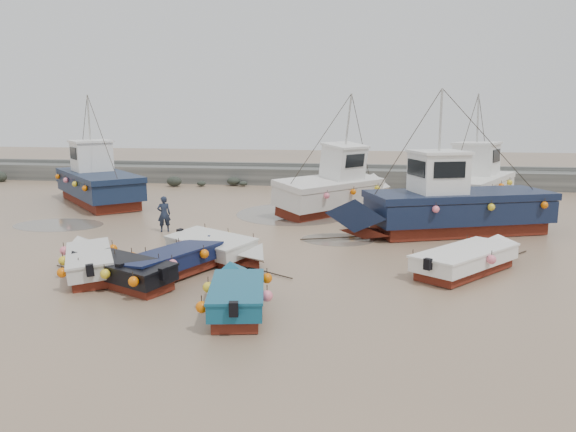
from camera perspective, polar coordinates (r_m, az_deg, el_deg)
name	(u,v)px	position (r m, az deg, el deg)	size (l,w,h in m)	color
ground	(222,262)	(20.27, -6.74, -4.63)	(120.00, 120.00, 0.00)	#96765A
seawall	(306,176)	(41.38, 1.89, 4.06)	(60.00, 4.92, 1.50)	slate
puddle_a	(132,266)	(20.35, -15.61, -4.88)	(4.37, 4.37, 0.01)	#60594E
puddle_b	(338,240)	(23.64, 5.06, -2.40)	(3.07, 3.07, 0.01)	#60594E
puddle_c	(59,225)	(28.74, -22.28, -0.84)	(4.30, 4.30, 0.01)	#60594E
puddle_d	(294,213)	(29.58, 0.61, 0.26)	(6.03, 6.03, 0.01)	#60594E
dinghy_0	(90,257)	(19.68, -19.46, -3.98)	(3.55, 5.45, 1.43)	maroon
dinghy_1	(176,258)	(18.83, -11.30, -4.22)	(3.30, 5.93, 1.43)	maroon
dinghy_2	(238,290)	(15.23, -5.14, -7.52)	(2.10, 5.15, 1.43)	maroon
dinghy_3	(472,256)	(19.74, 18.14, -3.89)	(4.68, 5.57, 1.43)	maroon
dinghy_4	(120,267)	(18.13, -16.73, -5.00)	(5.19, 3.10, 1.43)	maroon
dinghy_5	(219,246)	(20.26, -7.06, -3.03)	(5.18, 3.69, 1.43)	maroon
cabin_boat_0	(96,181)	(34.86, -18.97, 3.40)	(8.93, 9.35, 6.22)	maroon
cabin_boat_1	(335,187)	(29.90, 4.82, 2.97)	(6.61, 8.16, 6.22)	maroon
cabin_boat_2	(446,205)	(25.36, 15.71, 1.12)	(10.89, 6.03, 6.22)	maroon
cabin_boat_3	(474,185)	(32.47, 18.40, 3.00)	(6.18, 10.05, 6.22)	maroon
person	(165,232)	(25.71, -12.42, -1.57)	(0.59, 0.39, 1.61)	#192132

